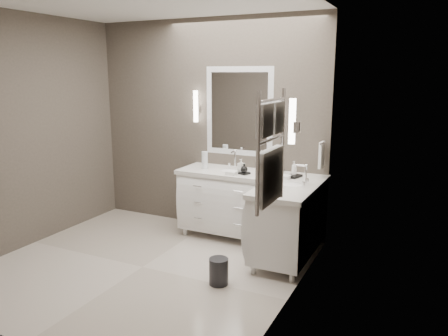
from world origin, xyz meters
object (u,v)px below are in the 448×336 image
at_px(vanity_right, 290,216).
at_px(towel_ladder, 270,157).
at_px(waste_bin, 219,271).
at_px(vanity_back, 230,199).

bearing_deg(vanity_right, towel_ladder, -80.16).
bearing_deg(waste_bin, vanity_back, 110.34).
height_order(vanity_right, waste_bin, vanity_right).
height_order(vanity_back, waste_bin, vanity_back).
bearing_deg(waste_bin, vanity_right, 64.44).
distance_m(vanity_right, towel_ladder, 1.60).
relative_size(vanity_right, towel_ladder, 1.38).
bearing_deg(vanity_right, vanity_back, 159.62).
relative_size(vanity_right, waste_bin, 4.71).
bearing_deg(waste_bin, towel_ladder, -32.30).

